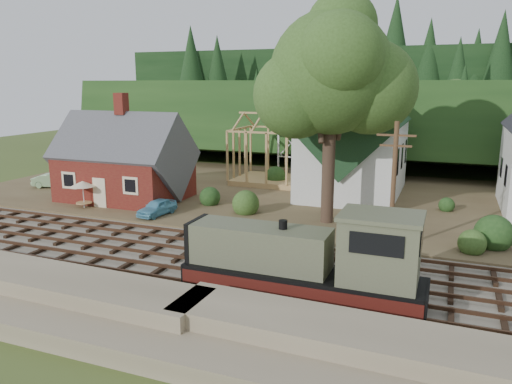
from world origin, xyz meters
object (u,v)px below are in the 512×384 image
(locomotive, at_px, (310,263))
(car_green, at_px, (54,181))
(patio_set, at_px, (83,185))
(car_blue, at_px, (157,207))

(locomotive, distance_m, car_green, 33.21)
(locomotive, bearing_deg, patio_set, 155.13)
(locomotive, distance_m, patio_set, 23.67)
(car_blue, distance_m, patio_set, 6.87)
(locomotive, xyz_separation_m, car_green, (-29.48, 15.26, -1.05))
(car_blue, height_order, car_green, car_green)
(car_green, bearing_deg, patio_set, -140.46)
(patio_set, bearing_deg, car_blue, 1.07)
(car_green, bearing_deg, car_blue, -126.25)
(car_green, height_order, patio_set, patio_set)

